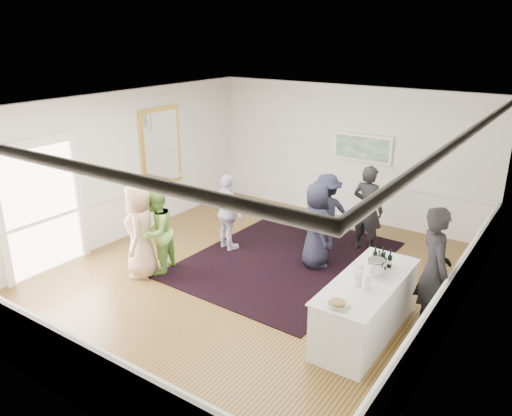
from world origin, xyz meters
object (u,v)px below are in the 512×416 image
Objects in this scene: guest_dark_b at (368,209)px; ice_bucket at (376,267)px; guest_dark_a at (326,213)px; nut_bowl at (338,304)px; guest_navy at (316,225)px; serving_table at (366,307)px; bartender at (434,270)px; guest_tan at (140,231)px; guest_green at (157,232)px; guest_lilac at (228,213)px.

guest_dark_b is 2.92m from ice_bucket.
guest_dark_a is 3.86m from nut_bowl.
guest_dark_b reaches higher than guest_navy.
guest_navy is at bearing 136.03° from serving_table.
bartender is 5.12m from guest_tan.
ice_bucket is at bearing 62.32° from guest_tan.
bartender is 1.22× the size of guest_green.
guest_dark_a reaches higher than nut_bowl.
ice_bucket is at bearing 87.37° from bartender.
ice_bucket is 1.16m from nut_bowl.
guest_lilac reaches higher than ice_bucket.
nut_bowl is at bearing 118.99° from bartender.
bartender is at bearing -150.93° from guest_navy.
guest_dark_b is (2.87, 3.14, 0.10)m from guest_green.
guest_dark_a is 0.98× the size of guest_navy.
bartender reaches higher than guest_lilac.
guest_dark_a is 2.95m from ice_bucket.
guest_navy is at bearing 59.62° from guest_dark_a.
guest_lilac is 6.24× the size of ice_bucket.
guest_dark_b is (2.42, 1.55, 0.11)m from guest_lilac.
bartender reaches higher than serving_table.
guest_dark_a is at bearing 130.96° from ice_bucket.
ice_bucket is at bearing -168.78° from guest_navy.
ice_bucket is (1.93, -2.22, 0.21)m from guest_dark_a.
guest_dark_a is at bearing -129.29° from guest_lilac.
ice_bucket is 0.91× the size of nut_bowl.
guest_navy is (-1.73, 1.67, 0.38)m from serving_table.
bartender is at bearing 42.32° from serving_table.
guest_dark_a is at bearing 127.55° from guest_green.
guest_tan reaches higher than guest_navy.
guest_lilac is at bearing -9.91° from guest_dark_a.
guest_lilac is at bearing 46.91° from bartender.
guest_tan is at bearing 54.97° from guest_dark_b.
bartender is at bearing 138.40° from guest_dark_b.
nut_bowl is at bearing 75.55° from guest_dark_a.
nut_bowl is at bearing -92.90° from serving_table.
nut_bowl is at bearing 173.67° from guest_navy.
bartender is at bearing 32.07° from ice_bucket.
guest_green is 1.65m from guest_lilac.
guest_dark_b is at bearing -63.34° from guest_navy.
guest_green is at bearing 91.41° from guest_lilac.
ice_bucket is at bearing 121.41° from guest_dark_b.
bartender is 0.86m from ice_bucket.
guest_green is 1.00× the size of guest_dark_a.
guest_navy reaches higher than nut_bowl.
guest_navy reaches higher than ice_bucket.
guest_navy is (1.88, 0.34, 0.03)m from guest_lilac.
guest_dark_b is at bearing 123.53° from guest_green.
guest_green reaches higher than ice_bucket.
guest_dark_b reaches higher than guest_dark_a.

